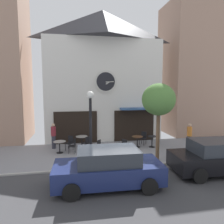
% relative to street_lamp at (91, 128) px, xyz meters
% --- Properties ---
extents(ground_plane, '(28.14, 10.36, 0.13)m').
position_rel_street_lamp_xyz_m(ground_plane, '(1.34, -0.68, -1.95)').
color(ground_plane, gray).
extents(clock_building, '(8.64, 3.88, 9.75)m').
position_rel_street_lamp_xyz_m(clock_building, '(1.46, 5.76, 3.13)').
color(clock_building, silver).
rests_on(clock_building, ground_plane).
extents(neighbor_building_right, '(6.28, 4.21, 11.07)m').
position_rel_street_lamp_xyz_m(neighbor_building_right, '(10.22, 6.60, 3.61)').
color(neighbor_building_right, '#9E7A66').
rests_on(neighbor_building_right, ground_plane).
extents(street_lamp, '(0.36, 0.36, 3.80)m').
position_rel_street_lamp_xyz_m(street_lamp, '(0.00, 0.00, 0.00)').
color(street_lamp, black).
rests_on(street_lamp, ground_plane).
extents(street_tree, '(1.82, 1.64, 4.20)m').
position_rel_street_lamp_xyz_m(street_tree, '(3.68, 0.15, 1.37)').
color(street_tree, brown).
rests_on(street_tree, ground_plane).
extents(cafe_table_leftmost, '(0.73, 0.73, 0.73)m').
position_rel_street_lamp_xyz_m(cafe_table_leftmost, '(-1.71, 2.34, -1.41)').
color(cafe_table_leftmost, black).
rests_on(cafe_table_leftmost, ground_plane).
extents(cafe_table_rightmost, '(0.79, 0.79, 0.73)m').
position_rel_street_lamp_xyz_m(cafe_table_rightmost, '(-0.34, 3.42, -1.38)').
color(cafe_table_rightmost, black).
rests_on(cafe_table_rightmost, ground_plane).
extents(cafe_table_center, '(0.79, 0.79, 0.73)m').
position_rel_street_lamp_xyz_m(cafe_table_center, '(1.34, 0.98, -1.38)').
color(cafe_table_center, black).
rests_on(cafe_table_center, ground_plane).
extents(cafe_table_near_door, '(0.73, 0.73, 0.73)m').
position_rel_street_lamp_xyz_m(cafe_table_near_door, '(3.32, 2.71, -1.40)').
color(cafe_table_near_door, black).
rests_on(cafe_table_near_door, ground_plane).
extents(cafe_table_near_curb, '(0.61, 0.61, 0.76)m').
position_rel_street_lamp_xyz_m(cafe_table_near_curb, '(4.29, 2.51, -1.43)').
color(cafe_table_near_curb, black).
rests_on(cafe_table_near_curb, ground_plane).
extents(cafe_chair_near_lamp, '(0.56, 0.56, 0.90)m').
position_rel_street_lamp_xyz_m(cafe_chair_near_lamp, '(2.05, 1.37, -1.40)').
color(cafe_chair_near_lamp, black).
rests_on(cafe_chair_near_lamp, ground_plane).
extents(cafe_chair_near_tree, '(0.57, 0.57, 0.90)m').
position_rel_street_lamp_xyz_m(cafe_chair_near_tree, '(0.73, 0.36, -1.40)').
color(cafe_chair_near_tree, black).
rests_on(cafe_chair_near_tree, ground_plane).
extents(cafe_chair_outer, '(0.56, 0.56, 0.90)m').
position_rel_street_lamp_xyz_m(cafe_chair_outer, '(-1.11, 2.87, -1.40)').
color(cafe_chair_outer, black).
rests_on(cafe_chair_outer, ground_plane).
extents(cafe_chair_mid_row, '(0.51, 0.51, 0.90)m').
position_rel_street_lamp_xyz_m(cafe_chair_mid_row, '(1.79, 0.23, -1.40)').
color(cafe_chair_mid_row, black).
rests_on(cafe_chair_mid_row, ground_plane).
extents(cafe_chair_corner, '(0.57, 0.57, 0.90)m').
position_rel_street_lamp_xyz_m(cafe_chair_corner, '(3.94, 3.29, -1.40)').
color(cafe_chair_corner, black).
rests_on(cafe_chair_corner, ground_plane).
extents(cafe_chair_left_end, '(0.56, 0.56, 0.90)m').
position_rel_street_lamp_xyz_m(cafe_chair_left_end, '(-0.03, 2.60, -1.40)').
color(cafe_chair_left_end, black).
rests_on(cafe_chair_left_end, ground_plane).
extents(cafe_chair_right_end, '(0.47, 0.47, 0.90)m').
position_rel_street_lamp_xyz_m(cafe_chair_right_end, '(-0.90, 2.11, -1.40)').
color(cafe_chair_right_end, black).
rests_on(cafe_chair_right_end, ground_plane).
extents(cafe_chair_curbside, '(0.56, 0.56, 0.90)m').
position_rel_street_lamp_xyz_m(cafe_chair_curbside, '(0.67, 1.45, -1.40)').
color(cafe_chair_curbside, black).
rests_on(cafe_chair_curbside, ground_plane).
extents(pedestrian_orange, '(0.35, 0.35, 1.67)m').
position_rel_street_lamp_xyz_m(pedestrian_orange, '(6.53, 1.73, -1.07)').
color(pedestrian_orange, '#2D2D38').
rests_on(pedestrian_orange, ground_plane).
extents(pedestrian_maroon, '(0.40, 0.40, 1.67)m').
position_rel_street_lamp_xyz_m(pedestrian_maroon, '(-2.16, 3.39, -1.07)').
color(pedestrian_maroon, '#2D2D38').
rests_on(pedestrian_maroon, ground_plane).
extents(parked_car_navy, '(4.35, 2.12, 1.55)m').
position_rel_street_lamp_xyz_m(parked_car_navy, '(0.49, -2.45, -1.17)').
color(parked_car_navy, navy).
rests_on(parked_car_navy, ground_plane).
extents(parked_car_black, '(4.37, 2.16, 1.55)m').
position_rel_street_lamp_xyz_m(parked_car_black, '(5.74, -2.05, -1.17)').
color(parked_car_black, black).
rests_on(parked_car_black, ground_plane).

